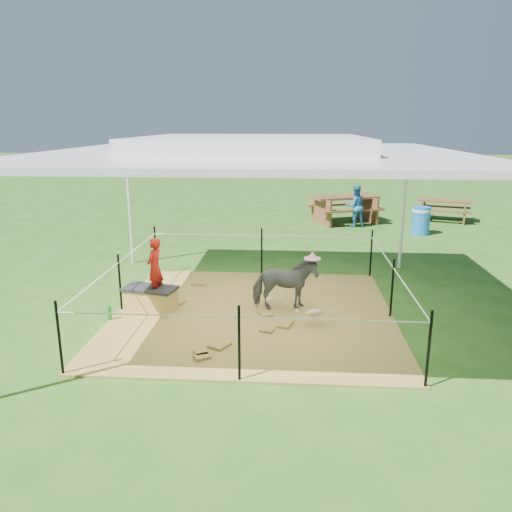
# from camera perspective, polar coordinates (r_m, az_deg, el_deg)

# --- Properties ---
(ground) EXTENTS (90.00, 90.00, 0.00)m
(ground) POSITION_cam_1_polar(r_m,az_deg,el_deg) (8.40, -0.29, -6.67)
(ground) COLOR #2D5919
(ground) RESTS_ON ground
(hay_patch) EXTENTS (4.60, 4.60, 0.03)m
(hay_patch) POSITION_cam_1_polar(r_m,az_deg,el_deg) (8.39, -0.30, -6.58)
(hay_patch) COLOR brown
(hay_patch) RESTS_ON ground
(canopy_tent) EXTENTS (6.30, 6.30, 2.90)m
(canopy_tent) POSITION_cam_1_polar(r_m,az_deg,el_deg) (7.81, -0.32, 12.00)
(canopy_tent) COLOR silver
(canopy_tent) RESTS_ON ground
(rope_fence) EXTENTS (4.54, 4.54, 1.00)m
(rope_fence) POSITION_cam_1_polar(r_m,az_deg,el_deg) (8.18, -0.30, -2.48)
(rope_fence) COLOR black
(rope_fence) RESTS_ON ground
(straw_bale) EXTENTS (0.89, 0.58, 0.37)m
(straw_bale) POSITION_cam_1_polar(r_m,az_deg,el_deg) (8.60, -11.95, -4.95)
(straw_bale) COLOR #B28940
(straw_bale) RESTS_ON hay_patch
(dark_cloth) EXTENTS (0.96, 0.64, 0.05)m
(dark_cloth) POSITION_cam_1_polar(r_m,az_deg,el_deg) (8.54, -12.02, -3.65)
(dark_cloth) COLOR black
(dark_cloth) RESTS_ON straw_bale
(woman) EXTENTS (0.31, 0.40, 0.99)m
(woman) POSITION_cam_1_polar(r_m,az_deg,el_deg) (8.37, -11.53, -0.62)
(woman) COLOR #AC1710
(woman) RESTS_ON straw_bale
(green_bottle) EXTENTS (0.08, 0.08, 0.23)m
(green_bottle) POSITION_cam_1_polar(r_m,az_deg,el_deg) (8.40, -16.39, -6.25)
(green_bottle) COLOR #1A762A
(green_bottle) RESTS_ON hay_patch
(pony) EXTENTS (1.13, 0.67, 0.90)m
(pony) POSITION_cam_1_polar(r_m,az_deg,el_deg) (8.38, 3.31, -3.25)
(pony) COLOR #4E4E54
(pony) RESTS_ON hay_patch
(pink_hat) EXTENTS (0.28, 0.28, 0.13)m
(pink_hat) POSITION_cam_1_polar(r_m,az_deg,el_deg) (8.24, 3.36, 0.14)
(pink_hat) COLOR pink
(pink_hat) RESTS_ON pony
(foal) EXTENTS (0.96, 0.76, 0.47)m
(foal) POSITION_cam_1_polar(r_m,az_deg,el_deg) (7.85, 6.66, -6.27)
(foal) COLOR #C3B88E
(foal) RESTS_ON hay_patch
(trash_barrel) EXTENTS (0.60, 0.60, 0.79)m
(trash_barrel) POSITION_cam_1_polar(r_m,az_deg,el_deg) (15.04, 18.31, 3.86)
(trash_barrel) COLOR blue
(trash_barrel) RESTS_ON ground
(picnic_table_near) EXTENTS (2.45, 2.12, 0.86)m
(picnic_table_near) POSITION_cam_1_polar(r_m,az_deg,el_deg) (16.26, 10.05, 5.28)
(picnic_table_near) COLOR brown
(picnic_table_near) RESTS_ON ground
(picnic_table_far) EXTENTS (1.93, 1.64, 0.68)m
(picnic_table_far) POSITION_cam_1_polar(r_m,az_deg,el_deg) (17.44, 20.65, 4.91)
(picnic_table_far) COLOR brown
(picnic_table_far) RESTS_ON ground
(distant_person) EXTENTS (0.74, 0.65, 1.28)m
(distant_person) POSITION_cam_1_polar(r_m,az_deg,el_deg) (15.64, 11.28, 5.63)
(distant_person) COLOR #2D6DAA
(distant_person) RESTS_ON ground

